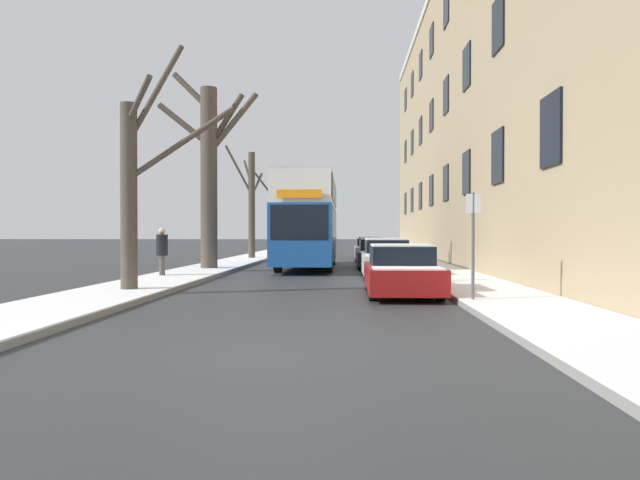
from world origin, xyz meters
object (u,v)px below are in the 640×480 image
(double_decker_bus, at_px, (308,217))
(street_sign_post, at_px, (473,241))
(bare_tree_left_1, at_px, (209,169))
(parked_car_0, at_px, (401,271))
(parked_car_1, at_px, (386,260))
(parked_car_3, at_px, (371,250))
(parked_car_2, at_px, (377,254))
(pedestrian_left_sidewalk, at_px, (162,251))
(bare_tree_left_2, at_px, (251,203))
(bare_tree_left_0, at_px, (134,185))
(bare_tree_left_3, at_px, (275,212))
(parked_car_4, at_px, (367,248))

(double_decker_bus, distance_m, street_sign_post, 14.89)
(bare_tree_left_1, xyz_separation_m, parked_car_0, (7.43, -9.28, -3.83))
(parked_car_1, distance_m, parked_car_3, 12.89)
(parked_car_0, bearing_deg, bare_tree_left_1, 128.69)
(parked_car_1, distance_m, parked_car_2, 6.32)
(parked_car_0, bearing_deg, parked_car_1, 90.00)
(parked_car_1, distance_m, pedestrian_left_sidewalk, 8.12)
(parked_car_2, xyz_separation_m, street_sign_post, (1.39, -14.34, 0.81))
(bare_tree_left_2, distance_m, parked_car_3, 8.00)
(parked_car_3, bearing_deg, bare_tree_left_0, -110.89)
(bare_tree_left_3, distance_m, parked_car_3, 13.53)
(double_decker_bus, bearing_deg, parked_car_0, -74.53)
(bare_tree_left_2, relative_size, pedestrian_left_sidewalk, 3.81)
(parked_car_3, xyz_separation_m, street_sign_post, (1.39, -20.91, 0.80))
(parked_car_1, bearing_deg, pedestrian_left_sidewalk, -173.51)
(bare_tree_left_1, distance_m, parked_car_0, 12.49)
(bare_tree_left_0, xyz_separation_m, bare_tree_left_2, (-0.19, 19.97, 0.62))
(parked_car_0, relative_size, pedestrian_left_sidewalk, 2.28)
(parked_car_4, bearing_deg, parked_car_1, -90.00)
(bare_tree_left_3, bearing_deg, parked_car_3, -57.47)
(parked_car_1, bearing_deg, bare_tree_left_2, 117.65)
(double_decker_bus, relative_size, street_sign_post, 4.08)
(parked_car_0, distance_m, street_sign_post, 2.79)
(bare_tree_left_2, distance_m, parked_car_0, 21.34)
(double_decker_bus, distance_m, parked_car_3, 7.75)
(double_decker_bus, xyz_separation_m, parked_car_0, (3.28, -11.84, -1.80))
(bare_tree_left_0, xyz_separation_m, parked_car_4, (7.17, 24.22, -2.26))
(bare_tree_left_0, relative_size, double_decker_bus, 0.66)
(bare_tree_left_1, xyz_separation_m, parked_car_1, (7.43, -3.52, -3.78))
(parked_car_3, height_order, pedestrian_left_sidewalk, pedestrian_left_sidewalk)
(bare_tree_left_3, xyz_separation_m, parked_car_0, (7.13, -29.82, -2.73))
(double_decker_bus, bearing_deg, street_sign_post, -71.69)
(parked_car_1, bearing_deg, bare_tree_left_0, -140.50)
(bare_tree_left_1, bearing_deg, parked_car_1, -25.34)
(pedestrian_left_sidewalk, height_order, street_sign_post, street_sign_post)
(parked_car_0, bearing_deg, bare_tree_left_3, 103.44)
(bare_tree_left_1, xyz_separation_m, parked_car_3, (7.43, 9.37, -3.79))
(bare_tree_left_2, distance_m, street_sign_post, 23.84)
(bare_tree_left_3, height_order, parked_car_2, bare_tree_left_3)
(bare_tree_left_3, bearing_deg, parked_car_4, -38.92)
(parked_car_0, relative_size, street_sign_post, 1.64)
(bare_tree_left_1, xyz_separation_m, pedestrian_left_sidewalk, (-0.63, -4.44, -3.45))
(bare_tree_left_1, bearing_deg, bare_tree_left_2, 89.63)
(bare_tree_left_0, distance_m, pedestrian_left_sidewalk, 5.43)
(double_decker_bus, xyz_separation_m, pedestrian_left_sidewalk, (-4.79, -7.00, -1.42))
(bare_tree_left_3, distance_m, parked_car_4, 9.54)
(pedestrian_left_sidewalk, bearing_deg, parked_car_2, 117.48)
(parked_car_3, distance_m, street_sign_post, 20.97)
(parked_car_1, distance_m, street_sign_post, 8.18)
(bare_tree_left_1, distance_m, parked_car_3, 12.55)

